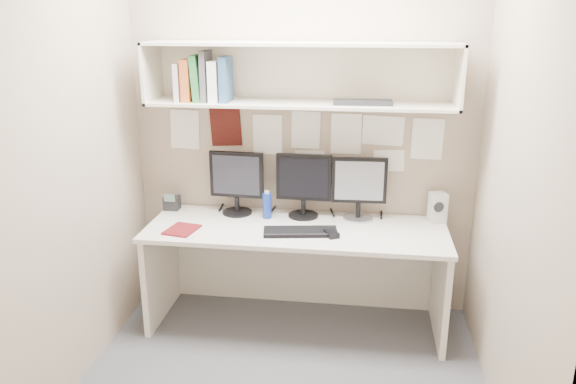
# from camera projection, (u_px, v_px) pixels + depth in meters

# --- Properties ---
(floor) EXTENTS (2.40, 2.00, 0.01)m
(floor) POSITION_uv_depth(u_px,v_px,m) (283.00, 379.00, 3.36)
(floor) COLOR #48484D
(floor) RESTS_ON ground
(wall_back) EXTENTS (2.40, 0.02, 2.60)m
(wall_back) POSITION_uv_depth(u_px,v_px,m) (303.00, 133.00, 3.91)
(wall_back) COLOR gray
(wall_back) RESTS_ON ground
(wall_front) EXTENTS (2.40, 0.02, 2.60)m
(wall_front) POSITION_uv_depth(u_px,v_px,m) (241.00, 244.00, 2.02)
(wall_front) COLOR gray
(wall_front) RESTS_ON ground
(wall_left) EXTENTS (0.02, 2.00, 2.60)m
(wall_left) POSITION_uv_depth(u_px,v_px,m) (69.00, 163.00, 3.12)
(wall_left) COLOR gray
(wall_left) RESTS_ON ground
(wall_right) EXTENTS (0.02, 2.00, 2.60)m
(wall_right) POSITION_uv_depth(u_px,v_px,m) (519.00, 179.00, 2.81)
(wall_right) COLOR gray
(wall_right) RESTS_ON ground
(desk) EXTENTS (2.00, 0.70, 0.73)m
(desk) POSITION_uv_depth(u_px,v_px,m) (296.00, 276.00, 3.86)
(desk) COLOR silver
(desk) RESTS_ON floor
(overhead_hutch) EXTENTS (2.00, 0.38, 0.40)m
(overhead_hutch) POSITION_uv_depth(u_px,v_px,m) (301.00, 73.00, 3.65)
(overhead_hutch) COLOR beige
(overhead_hutch) RESTS_ON wall_back
(pinned_papers) EXTENTS (1.92, 0.01, 0.48)m
(pinned_papers) POSITION_uv_depth(u_px,v_px,m) (303.00, 140.00, 3.92)
(pinned_papers) COLOR white
(pinned_papers) RESTS_ON wall_back
(monitor_left) EXTENTS (0.38, 0.21, 0.45)m
(monitor_left) POSITION_uv_depth(u_px,v_px,m) (237.00, 180.00, 3.94)
(monitor_left) COLOR black
(monitor_left) RESTS_ON desk
(monitor_center) EXTENTS (0.38, 0.21, 0.45)m
(monitor_center) POSITION_uv_depth(u_px,v_px,m) (304.00, 183.00, 3.88)
(monitor_center) COLOR black
(monitor_center) RESTS_ON desk
(monitor_right) EXTENTS (0.38, 0.21, 0.44)m
(monitor_right) POSITION_uv_depth(u_px,v_px,m) (359.00, 186.00, 3.83)
(monitor_right) COLOR #A5A5AA
(monitor_right) RESTS_ON desk
(keyboard) EXTENTS (0.50, 0.24, 0.02)m
(keyboard) POSITION_uv_depth(u_px,v_px,m) (300.00, 232.00, 3.64)
(keyboard) COLOR black
(keyboard) RESTS_ON desk
(mouse) EXTENTS (0.11, 0.13, 0.03)m
(mouse) POSITION_uv_depth(u_px,v_px,m) (331.00, 234.00, 3.59)
(mouse) COLOR black
(mouse) RESTS_ON desk
(speaker) EXTENTS (0.13, 0.13, 0.21)m
(speaker) POSITION_uv_depth(u_px,v_px,m) (438.00, 207.00, 3.82)
(speaker) COLOR beige
(speaker) RESTS_ON desk
(blue_bottle) EXTENTS (0.06, 0.06, 0.20)m
(blue_bottle) POSITION_uv_depth(u_px,v_px,m) (267.00, 205.00, 3.89)
(blue_bottle) COLOR navy
(blue_bottle) RESTS_ON desk
(maroon_notebook) EXTENTS (0.22, 0.26, 0.01)m
(maroon_notebook) POSITION_uv_depth(u_px,v_px,m) (182.00, 230.00, 3.68)
(maroon_notebook) COLOR #601014
(maroon_notebook) RESTS_ON desk
(desk_phone) EXTENTS (0.11, 0.10, 0.13)m
(desk_phone) POSITION_uv_depth(u_px,v_px,m) (172.00, 203.00, 4.07)
(desk_phone) COLOR black
(desk_phone) RESTS_ON desk
(book_stack) EXTENTS (0.35, 0.20, 0.32)m
(book_stack) POSITION_uv_depth(u_px,v_px,m) (204.00, 79.00, 3.66)
(book_stack) COLOR #B8B7B2
(book_stack) RESTS_ON overhead_hutch
(hutch_tray) EXTENTS (0.38, 0.16, 0.03)m
(hutch_tray) POSITION_uv_depth(u_px,v_px,m) (363.00, 102.00, 3.56)
(hutch_tray) COLOR black
(hutch_tray) RESTS_ON overhead_hutch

